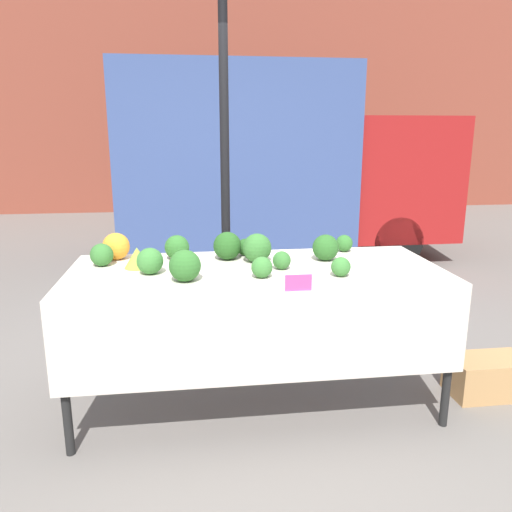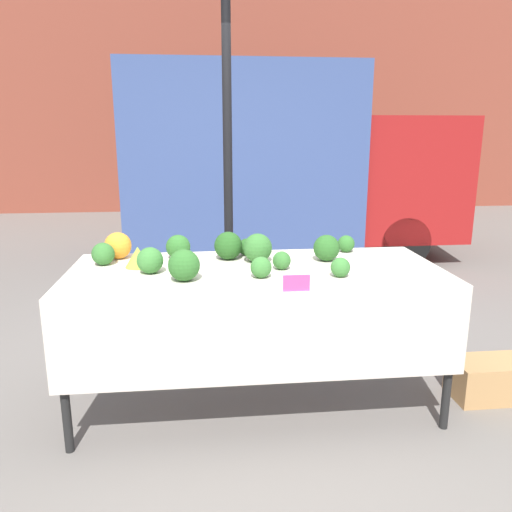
# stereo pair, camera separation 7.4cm
# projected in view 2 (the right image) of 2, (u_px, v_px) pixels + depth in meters

# --- Properties ---
(ground_plane) EXTENTS (40.00, 40.00, 0.00)m
(ground_plane) POSITION_uv_depth(u_px,v_px,m) (256.00, 400.00, 3.32)
(ground_plane) COLOR slate
(building_facade) EXTENTS (16.00, 0.60, 6.64)m
(building_facade) POSITION_uv_depth(u_px,v_px,m) (214.00, 58.00, 10.93)
(building_facade) COLOR brown
(building_facade) RESTS_ON ground_plane
(tent_pole) EXTENTS (0.07, 0.07, 2.66)m
(tent_pole) POSITION_uv_depth(u_px,v_px,m) (228.00, 186.00, 3.88)
(tent_pole) COLOR black
(tent_pole) RESTS_ON ground_plane
(parked_truck) EXTENTS (4.47, 2.09, 2.57)m
(parked_truck) POSITION_uv_depth(u_px,v_px,m) (279.00, 161.00, 6.98)
(parked_truck) COLOR #384C84
(parked_truck) RESTS_ON ground_plane
(market_table) EXTENTS (2.31, 0.98, 0.91)m
(market_table) POSITION_uv_depth(u_px,v_px,m) (257.00, 287.00, 3.05)
(market_table) COLOR beige
(market_table) RESTS_ON ground_plane
(orange_cauliflower) EXTENTS (0.18, 0.18, 0.18)m
(orange_cauliflower) POSITION_uv_depth(u_px,v_px,m) (118.00, 246.00, 3.32)
(orange_cauliflower) COLOR orange
(orange_cauliflower) RESTS_ON market_table
(romanesco_head) EXTENTS (0.16, 0.16, 0.13)m
(romanesco_head) POSITION_uv_depth(u_px,v_px,m) (138.00, 257.00, 3.12)
(romanesco_head) COLOR #93B238
(romanesco_head) RESTS_ON market_table
(broccoli_head_0) EXTENTS (0.18, 0.18, 0.18)m
(broccoli_head_0) POSITION_uv_depth(u_px,v_px,m) (184.00, 265.00, 2.82)
(broccoli_head_0) COLOR #2D6628
(broccoli_head_0) RESTS_ON market_table
(broccoli_head_1) EXTENTS (0.16, 0.16, 0.16)m
(broccoli_head_1) POSITION_uv_depth(u_px,v_px,m) (178.00, 247.00, 3.32)
(broccoli_head_1) COLOR #2D6628
(broccoli_head_1) RESTS_ON market_table
(broccoli_head_2) EXTENTS (0.12, 0.12, 0.12)m
(broccoli_head_2) POSITION_uv_depth(u_px,v_px,m) (246.00, 247.00, 3.42)
(broccoli_head_2) COLOR #23511E
(broccoli_head_2) RESTS_ON market_table
(broccoli_head_3) EXTENTS (0.12, 0.12, 0.12)m
(broccoli_head_3) POSITION_uv_depth(u_px,v_px,m) (340.00, 267.00, 2.91)
(broccoli_head_3) COLOR #387533
(broccoli_head_3) RESTS_ON market_table
(broccoli_head_4) EXTENTS (0.12, 0.12, 0.12)m
(broccoli_head_4) POSITION_uv_depth(u_px,v_px,m) (261.00, 267.00, 2.89)
(broccoli_head_4) COLOR #387533
(broccoli_head_4) RESTS_ON market_table
(broccoli_head_5) EXTENTS (0.17, 0.17, 0.17)m
(broccoli_head_5) POSITION_uv_depth(u_px,v_px,m) (327.00, 248.00, 3.27)
(broccoli_head_5) COLOR #285B23
(broccoli_head_5) RESTS_ON market_table
(broccoli_head_6) EXTENTS (0.11, 0.11, 0.11)m
(broccoli_head_6) POSITION_uv_depth(u_px,v_px,m) (282.00, 260.00, 3.07)
(broccoli_head_6) COLOR #336B2D
(broccoli_head_6) RESTS_ON market_table
(broccoli_head_7) EXTENTS (0.16, 0.16, 0.16)m
(broccoli_head_7) POSITION_uv_depth(u_px,v_px,m) (150.00, 260.00, 2.98)
(broccoli_head_7) COLOR #387533
(broccoli_head_7) RESTS_ON market_table
(broccoli_head_8) EXTENTS (0.12, 0.12, 0.12)m
(broccoli_head_8) POSITION_uv_depth(u_px,v_px,m) (184.00, 261.00, 3.04)
(broccoli_head_8) COLOR #23511E
(broccoli_head_8) RESTS_ON market_table
(broccoli_head_9) EXTENTS (0.14, 0.14, 0.14)m
(broccoli_head_9) POSITION_uv_depth(u_px,v_px,m) (103.00, 254.00, 3.17)
(broccoli_head_9) COLOR #336B2D
(broccoli_head_9) RESTS_ON market_table
(broccoli_head_10) EXTENTS (0.19, 0.19, 0.19)m
(broccoli_head_10) POSITION_uv_depth(u_px,v_px,m) (228.00, 246.00, 3.30)
(broccoli_head_10) COLOR #23511E
(broccoli_head_10) RESTS_ON market_table
(broccoli_head_11) EXTENTS (0.12, 0.12, 0.12)m
(broccoli_head_11) POSITION_uv_depth(u_px,v_px,m) (346.00, 244.00, 3.52)
(broccoli_head_11) COLOR #2D6628
(broccoli_head_11) RESTS_ON market_table
(broccoli_head_12) EXTENTS (0.19, 0.19, 0.19)m
(broccoli_head_12) POSITION_uv_depth(u_px,v_px,m) (258.00, 248.00, 3.23)
(broccoli_head_12) COLOR #336B2D
(broccoli_head_12) RESTS_ON market_table
(price_sign) EXTENTS (0.15, 0.01, 0.09)m
(price_sign) POSITION_uv_depth(u_px,v_px,m) (296.00, 283.00, 2.65)
(price_sign) COLOR #EF4793
(price_sign) RESTS_ON market_table
(produce_crate) EXTENTS (0.51, 0.30, 0.26)m
(produce_crate) POSITION_uv_depth(u_px,v_px,m) (490.00, 379.00, 3.34)
(produce_crate) COLOR tan
(produce_crate) RESTS_ON ground_plane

